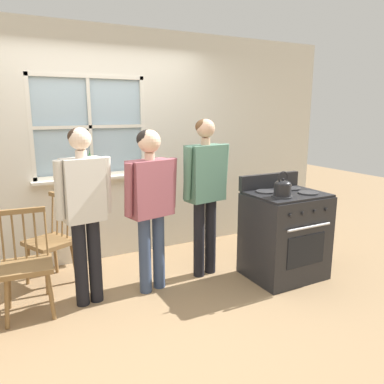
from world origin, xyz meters
name	(u,v)px	position (x,y,z in m)	size (l,w,h in m)	color
ground_plane	(150,307)	(0.00, 0.00, 0.00)	(16.00, 16.00, 0.00)	#937551
wall_back	(104,148)	(0.01, 1.40, 1.33)	(6.40, 0.16, 2.70)	silver
chair_by_window	(27,266)	(-0.97, 0.41, 0.44)	(0.45, 0.43, 0.93)	olive
chair_near_wall	(51,242)	(-0.70, 0.95, 0.44)	(0.54, 0.55, 0.93)	olive
person_elderly_left	(84,202)	(-0.46, 0.35, 0.97)	(0.51, 0.25, 1.63)	black
person_teen_center	(150,194)	(0.16, 0.32, 0.98)	(0.59, 0.30, 1.60)	#384766
person_adult_right	(205,184)	(0.80, 0.40, 1.02)	(0.57, 0.27, 1.68)	black
stove	(284,234)	(1.54, -0.03, 0.47)	(0.78, 0.68, 1.08)	#232326
kettle	(283,187)	(1.37, -0.16, 1.02)	(0.21, 0.17, 0.25)	black
potted_plant	(90,169)	(-0.18, 1.31, 1.12)	(0.12, 0.12, 0.33)	beige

